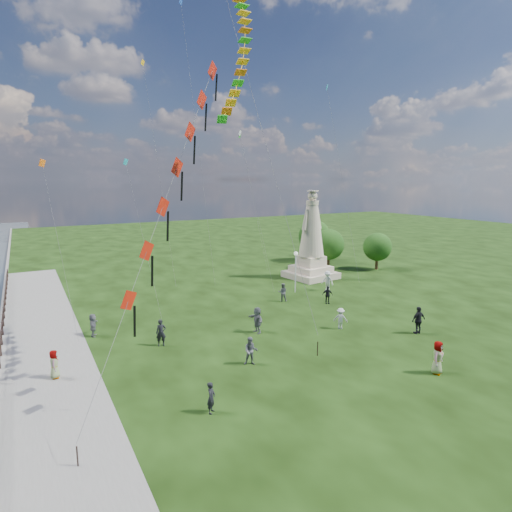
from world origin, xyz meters
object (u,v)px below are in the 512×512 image
person_6 (161,333)px  person_2 (341,318)px  person_8 (327,281)px  person_5 (93,325)px  lamppost (296,263)px  person_0 (211,398)px  person_3 (418,320)px  person_11 (257,320)px  statue (311,245)px  person_1 (251,351)px  person_10 (54,366)px  person_7 (283,292)px  person_9 (327,295)px  person_4 (438,358)px

person_6 → person_2: bearing=1.6°
person_8 → person_5: bearing=-109.2°
lamppost → person_0: 22.15m
person_0 → person_3: bearing=-39.8°
person_5 → person_11: size_ratio=0.87×
person_11 → person_2: bearing=67.6°
statue → person_0: statue is taller
person_2 → person_3: person_3 is taller
person_1 → person_6: (-3.68, 5.31, 0.04)m
statue → person_10: statue is taller
person_6 → person_10: (-6.36, -1.91, -0.09)m
person_7 → person_8: person_8 is taller
person_8 → person_2: bearing=-57.7°
person_9 → person_11: person_11 is taller
person_9 → person_11: (-8.74, -3.27, 0.15)m
person_1 → person_8: 18.16m
statue → lamppost: bearing=-146.0°
person_9 → lamppost: bearing=121.4°
person_9 → person_10: person_10 is taller
statue → person_6: 22.93m
person_4 → person_6: person_4 is taller
lamppost → person_5: (-18.56, -2.96, -2.03)m
person_9 → person_1: bearing=-118.9°
person_6 → person_10: size_ratio=1.12×
person_4 → person_5: person_4 is taller
person_3 → person_4: size_ratio=1.04×
person_6 → person_11: (6.56, -0.88, 0.05)m
person_1 → person_7: size_ratio=1.03×
person_8 → person_0: bearing=-75.5°
person_0 → person_8: (18.36, 14.82, 0.22)m
person_0 → person_5: size_ratio=0.93×
person_5 → person_9: person_5 is taller
person_1 → person_2: 8.77m
person_4 → person_10: (-18.46, 9.36, -0.15)m
person_11 → person_7: bearing=134.0°
statue → person_1: statue is taller
lamppost → person_2: bearing=-105.9°
person_6 → person_9: bearing=24.7°
person_3 → person_4: person_3 is taller
statue → person_6: statue is taller
person_5 → person_0: bearing=-151.2°
person_4 → person_8: (5.91, 17.11, 0.04)m
statue → person_2: bearing=-125.5°
person_11 → person_10: bearing=-86.4°
person_7 → person_10: person_7 is taller
person_8 → person_10: 25.58m
lamppost → person_2: 10.54m
person_8 → statue: bearing=136.0°
person_8 → person_1: bearing=-76.5°
person_0 → person_8: size_ratio=0.77×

